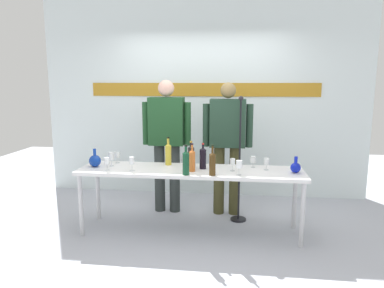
{
  "coord_description": "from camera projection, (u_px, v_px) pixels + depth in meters",
  "views": [
    {
      "loc": [
        0.51,
        -3.93,
        1.74
      ],
      "look_at": [
        0.0,
        0.15,
        1.02
      ],
      "focal_mm": 33.32,
      "sensor_mm": 36.0,
      "label": 1
    }
  ],
  "objects": [
    {
      "name": "ground_plane",
      "position": [
        190.0,
        231.0,
        4.21
      ],
      "size": [
        10.0,
        10.0,
        0.0
      ],
      "primitive_type": "plane",
      "color": "#ACB0BC"
    },
    {
      "name": "back_wall",
      "position": [
        203.0,
        98.0,
        5.44
      ],
      "size": [
        4.93,
        0.11,
        3.0
      ],
      "color": "white",
      "rests_on": "ground"
    },
    {
      "name": "display_table",
      "position": [
        190.0,
        174.0,
        4.08
      ],
      "size": [
        2.57,
        0.61,
        0.76
      ],
      "color": "white",
      "rests_on": "ground"
    },
    {
      "name": "decanter_blue_left",
      "position": [
        95.0,
        161.0,
        4.18
      ],
      "size": [
        0.14,
        0.14,
        0.22
      ],
      "color": "#11369C",
      "rests_on": "display_table"
    },
    {
      "name": "decanter_blue_right",
      "position": [
        296.0,
        167.0,
        3.91
      ],
      "size": [
        0.11,
        0.11,
        0.18
      ],
      "color": "#0E1DB8",
      "rests_on": "display_table"
    },
    {
      "name": "presenter_left",
      "position": [
        167.0,
        137.0,
        4.71
      ],
      "size": [
        0.65,
        0.22,
        1.77
      ],
      "color": "#2B3230",
      "rests_on": "ground"
    },
    {
      "name": "presenter_right",
      "position": [
        227.0,
        139.0,
        4.62
      ],
      "size": [
        0.65,
        0.22,
        1.74
      ],
      "color": "#3E3C1E",
      "rests_on": "ground"
    },
    {
      "name": "wine_bottle_0",
      "position": [
        192.0,
        160.0,
        3.96
      ],
      "size": [
        0.07,
        0.07,
        0.32
      ],
      "color": "orange",
      "rests_on": "display_table"
    },
    {
      "name": "wine_bottle_1",
      "position": [
        186.0,
        162.0,
        3.81
      ],
      "size": [
        0.07,
        0.07,
        0.33
      ],
      "color": "#104126",
      "rests_on": "display_table"
    },
    {
      "name": "wine_bottle_2",
      "position": [
        191.0,
        156.0,
        4.11
      ],
      "size": [
        0.07,
        0.07,
        0.32
      ],
      "color": "black",
      "rests_on": "display_table"
    },
    {
      "name": "wine_bottle_3",
      "position": [
        168.0,
        153.0,
        4.27
      ],
      "size": [
        0.07,
        0.07,
        0.34
      ],
      "color": "gold",
      "rests_on": "display_table"
    },
    {
      "name": "wine_bottle_4",
      "position": [
        212.0,
        163.0,
        3.79
      ],
      "size": [
        0.07,
        0.07,
        0.33
      ],
      "color": "#422C0F",
      "rests_on": "display_table"
    },
    {
      "name": "wine_bottle_5",
      "position": [
        203.0,
        157.0,
        4.08
      ],
      "size": [
        0.08,
        0.08,
        0.3
      ],
      "color": "black",
      "rests_on": "display_table"
    },
    {
      "name": "wine_glass_left_0",
      "position": [
        107.0,
        161.0,
        4.0
      ],
      "size": [
        0.06,
        0.06,
        0.15
      ],
      "color": "white",
      "rests_on": "display_table"
    },
    {
      "name": "wine_glass_left_1",
      "position": [
        132.0,
        161.0,
        3.98
      ],
      "size": [
        0.06,
        0.06,
        0.16
      ],
      "color": "white",
      "rests_on": "display_table"
    },
    {
      "name": "wine_glass_left_2",
      "position": [
        111.0,
        156.0,
        4.2
      ],
      "size": [
        0.07,
        0.07,
        0.17
      ],
      "color": "white",
      "rests_on": "display_table"
    },
    {
      "name": "wine_glass_left_3",
      "position": [
        117.0,
        155.0,
        4.37
      ],
      "size": [
        0.07,
        0.07,
        0.14
      ],
      "color": "white",
      "rests_on": "display_table"
    },
    {
      "name": "wine_glass_right_0",
      "position": [
        266.0,
        162.0,
        4.02
      ],
      "size": [
        0.06,
        0.06,
        0.14
      ],
      "color": "white",
      "rests_on": "display_table"
    },
    {
      "name": "wine_glass_right_1",
      "position": [
        233.0,
        162.0,
        3.98
      ],
      "size": [
        0.06,
        0.06,
        0.14
      ],
      "color": "white",
      "rests_on": "display_table"
    },
    {
      "name": "wine_glass_right_2",
      "position": [
        239.0,
        164.0,
        3.8
      ],
      "size": [
        0.07,
        0.07,
        0.16
      ],
      "color": "white",
      "rests_on": "display_table"
    },
    {
      "name": "wine_glass_right_3",
      "position": [
        253.0,
        160.0,
        4.14
      ],
      "size": [
        0.06,
        0.06,
        0.13
      ],
      "color": "white",
      "rests_on": "display_table"
    },
    {
      "name": "microphone_stand",
      "position": [
        239.0,
        180.0,
        4.46
      ],
      "size": [
        0.2,
        0.2,
        1.58
      ],
      "color": "black",
      "rests_on": "ground"
    }
  ]
}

